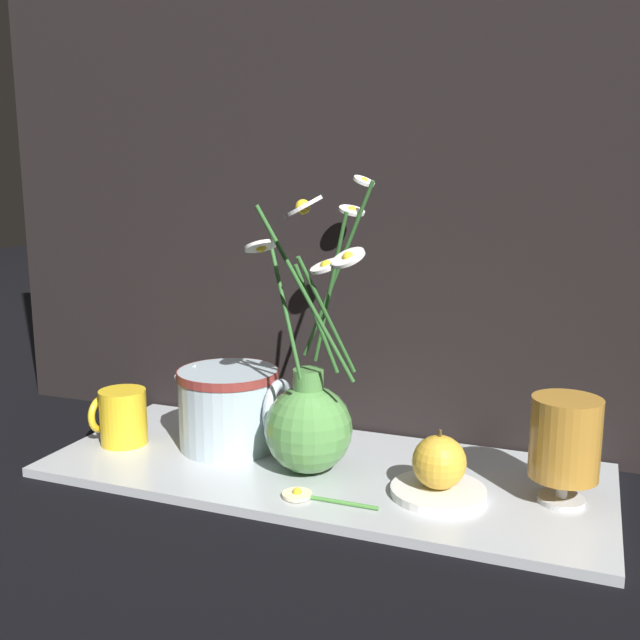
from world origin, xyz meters
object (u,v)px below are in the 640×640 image
object	(u,v)px
vase_with_flowers	(309,419)
orange_fruit	(439,462)
yellow_mug	(122,417)
ceramic_pitcher	(230,404)
tea_glass	(565,439)

from	to	relation	value
vase_with_flowers	orange_fruit	xyz separation A→B (m)	(0.17, -0.01, -0.03)
yellow_mug	ceramic_pitcher	distance (m)	0.16
tea_glass	orange_fruit	bearing A→B (deg)	-164.64
tea_glass	ceramic_pitcher	bearing A→B (deg)	177.73
yellow_mug	vase_with_flowers	bearing A→B (deg)	0.34
vase_with_flowers	ceramic_pitcher	xyz separation A→B (m)	(-0.14, 0.04, -0.01)
vase_with_flowers	yellow_mug	xyz separation A→B (m)	(-0.29, -0.00, -0.03)
orange_fruit	tea_glass	bearing A→B (deg)	15.36
ceramic_pitcher	tea_glass	size ratio (longest dim) A/B	1.32
yellow_mug	orange_fruit	world-z (taller)	orange_fruit
vase_with_flowers	yellow_mug	size ratio (longest dim) A/B	4.79
orange_fruit	ceramic_pitcher	bearing A→B (deg)	169.81
vase_with_flowers	tea_glass	distance (m)	0.31
ceramic_pitcher	tea_glass	xyz separation A→B (m)	(0.44, -0.02, 0.01)
vase_with_flowers	ceramic_pitcher	world-z (taller)	vase_with_flowers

